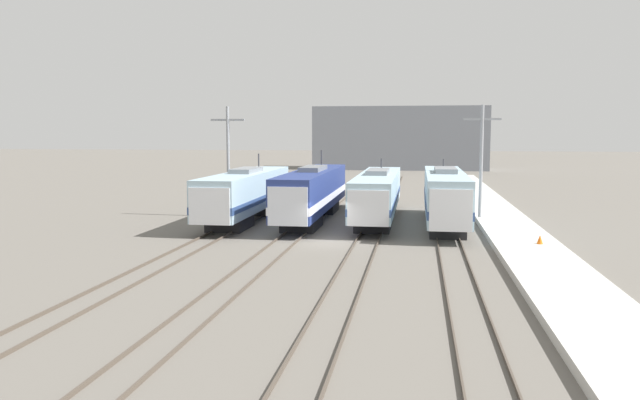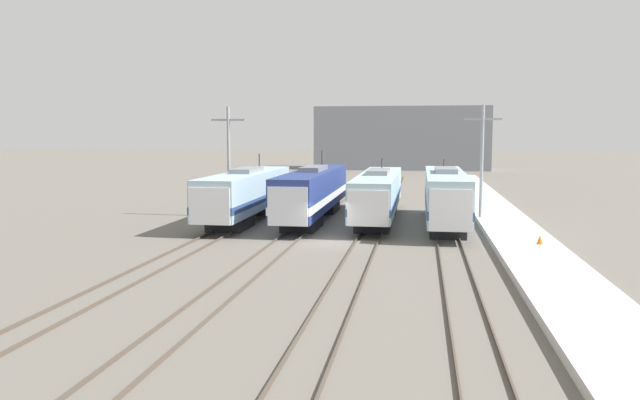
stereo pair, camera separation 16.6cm
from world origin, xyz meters
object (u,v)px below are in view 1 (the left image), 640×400
object	(u,v)px
catenary_tower_left	(228,158)
traffic_cone	(540,240)
locomotive_far_left	(245,194)
locomotive_far_right	(445,197)
locomotive_center_left	(312,193)
catenary_tower_right	(481,159)
locomotive_center_right	(377,195)

from	to	relation	value
catenary_tower_left	traffic_cone	distance (m)	25.73
locomotive_far_left	catenary_tower_left	xyz separation A→B (m)	(-2.03, 2.28, 2.76)
locomotive_far_right	locomotive_center_left	bearing A→B (deg)	170.60
locomotive_far_left	catenary_tower_right	distance (m)	18.55
catenary_tower_left	locomotive_far_right	bearing A→B (deg)	-9.03
catenary_tower_left	locomotive_center_right	bearing A→B (deg)	-2.82
locomotive_far_left	locomotive_far_right	size ratio (longest dim) A/B	1.01
catenary_tower_right	traffic_cone	bearing A→B (deg)	-78.31
locomotive_center_left	catenary_tower_right	size ratio (longest dim) A/B	2.19
locomotive_far_right	catenary_tower_left	distance (m)	17.86
locomotive_center_right	catenary_tower_right	size ratio (longest dim) A/B	2.16
catenary_tower_right	traffic_cone	xyz separation A→B (m)	(2.38, -11.51, -4.24)
locomotive_center_left	locomotive_far_right	distance (m)	10.41
catenary_tower_left	catenary_tower_right	distance (m)	20.24
locomotive_center_right	traffic_cone	distance (m)	15.08
locomotive_far_left	traffic_cone	distance (m)	22.61
traffic_cone	locomotive_center_left	bearing A→B (deg)	145.95
catenary_tower_left	catenary_tower_right	bearing A→B (deg)	0.00
locomotive_center_left	catenary_tower_left	distance (m)	7.74
locomotive_far_left	locomotive_center_right	xyz separation A→B (m)	(10.27, 1.67, -0.06)
locomotive_center_left	locomotive_far_right	xyz separation A→B (m)	(10.27, -1.70, 0.03)
locomotive_center_left	catenary_tower_left	bearing A→B (deg)	171.51
locomotive_far_right	catenary_tower_left	size ratio (longest dim) A/B	1.96
locomotive_center_right	locomotive_far_right	bearing A→B (deg)	-22.86
locomotive_center_right	locomotive_center_left	bearing A→B (deg)	-174.83
locomotive_far_right	locomotive_center_right	bearing A→B (deg)	157.14
locomotive_center_right	catenary_tower_right	world-z (taller)	catenary_tower_right
locomotive_far_right	traffic_cone	xyz separation A→B (m)	(5.18, -8.74, -1.57)
locomotive_far_left	traffic_cone	xyz separation A→B (m)	(20.59, -9.23, -1.48)
locomotive_center_left	traffic_cone	bearing A→B (deg)	-34.05
traffic_cone	locomotive_center_right	bearing A→B (deg)	133.40
locomotive_far_left	locomotive_center_left	size ratio (longest dim) A/B	0.91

